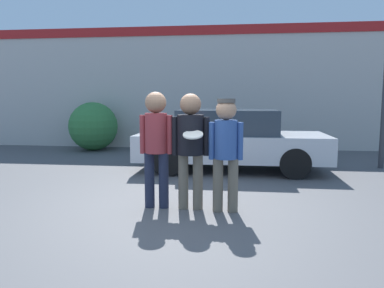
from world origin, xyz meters
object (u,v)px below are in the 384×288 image
at_px(person_left, 156,139).
at_px(shrub, 93,126).
at_px(parked_car_near, 230,140).
at_px(person_middle_with_frisbee, 191,140).
at_px(person_right, 226,145).

bearing_deg(person_left, shrub, 119.38).
bearing_deg(shrub, parked_car_near, -32.55).
xyz_separation_m(parked_car_near, shrub, (-4.48, 2.86, 0.07)).
distance_m(person_left, person_middle_with_frisbee, 0.53).
height_order(person_left, person_middle_with_frisbee, person_left).
distance_m(person_right, parked_car_near, 3.34).
xyz_separation_m(person_left, person_middle_with_frisbee, (0.53, -0.02, -0.00)).
bearing_deg(shrub, person_middle_with_frisbee, -57.09).
xyz_separation_m(person_left, shrub, (-3.43, 6.09, -0.28)).
height_order(person_middle_with_frisbee, parked_car_near, person_middle_with_frisbee).
distance_m(person_middle_with_frisbee, shrub, 7.28).
bearing_deg(person_middle_with_frisbee, person_right, -8.05).
xyz_separation_m(person_left, person_right, (1.05, -0.09, -0.06)).
distance_m(person_left, parked_car_near, 3.42).
xyz_separation_m(person_middle_with_frisbee, parked_car_near, (0.52, 3.26, -0.34)).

